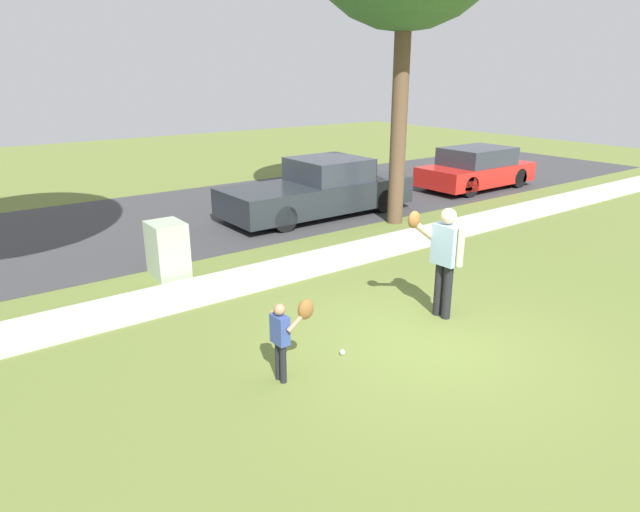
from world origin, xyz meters
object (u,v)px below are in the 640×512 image
Objects in this scene: baseball at (343,352)px; person_child at (287,329)px; utility_cabinet at (168,249)px; parked_pickup_dark at (320,190)px; person_adult at (443,252)px; parked_hatchback_red at (476,169)px.

person_child is at bearing -174.77° from baseball.
person_child is 1.04× the size of utility_cabinet.
baseball is at bearing -80.77° from utility_cabinet.
parked_pickup_dark reaches higher than person_child.
utility_cabinet is at bearing -59.55° from person_adult.
person_child is 1.16m from baseball.
parked_hatchback_red is at bearing 8.98° from utility_cabinet.
person_child is 0.27× the size of parked_hatchback_red.
person_adult is 10.43m from parked_hatchback_red.
parked_pickup_dark is 6.15m from parked_hatchback_red.
utility_cabinet is 11.33m from parked_hatchback_red.
person_adult reaches higher than parked_hatchback_red.
person_child is 13.01m from parked_hatchback_red.
parked_hatchback_red is (6.15, -0.27, -0.01)m from parked_pickup_dark.
parked_pickup_dark is at bearing 55.77° from baseball.
baseball is 0.01× the size of parked_pickup_dark.
parked_hatchback_red is at bearing 26.62° from person_child.
person_child is 14.61× the size of baseball.
utility_cabinet is at bearing 84.97° from person_child.
parked_hatchback_red reaches higher than person_child.
person_adult is 6.75m from parked_pickup_dark.
baseball is 7.74m from parked_pickup_dark.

